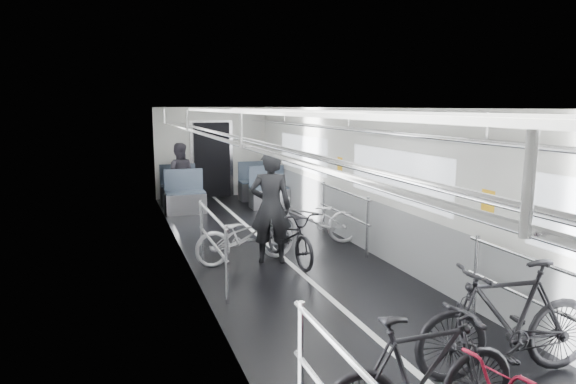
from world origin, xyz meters
name	(u,v)px	position (x,y,z in m)	size (l,w,h in m)	color
car_shell	(268,182)	(0.00, 1.78, 1.13)	(3.02, 14.01, 2.41)	black
bike_left_mid	(421,376)	(-0.51, -3.73, 0.49)	(0.46, 1.64, 0.99)	black
bike_left_far	(246,235)	(-0.63, 0.92, 0.43)	(0.58, 1.65, 0.87)	silver
bike_right_near	(508,320)	(0.73, -3.22, 0.54)	(0.51, 1.80, 1.08)	black
bike_right_mid	(313,219)	(0.75, 1.56, 0.45)	(0.60, 1.73, 0.91)	silver
bike_aisle	(289,236)	(0.02, 0.70, 0.42)	(0.56, 1.61, 0.84)	black
person_standing	(271,207)	(-0.25, 0.80, 0.88)	(0.64, 0.42, 1.75)	black
person_seated	(179,175)	(-1.02, 5.86, 0.78)	(0.76, 0.59, 1.56)	#343039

